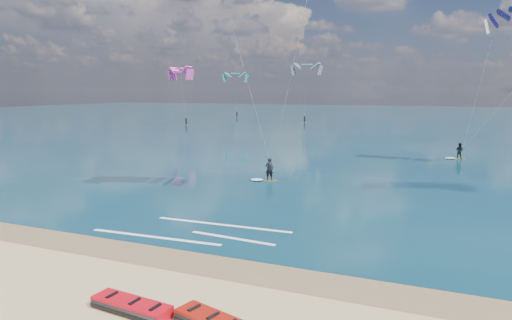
% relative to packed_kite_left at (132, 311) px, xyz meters
% --- Properties ---
extents(ground, '(320.00, 320.00, 0.00)m').
position_rel_packed_kite_left_xyz_m(ground, '(-2.57, 41.55, 0.00)').
color(ground, tan).
rests_on(ground, ground).
extents(wet_sand_strip, '(320.00, 2.40, 0.01)m').
position_rel_packed_kite_left_xyz_m(wet_sand_strip, '(-2.57, 4.55, 0.00)').
color(wet_sand_strip, brown).
rests_on(wet_sand_strip, ground).
extents(sea, '(320.00, 200.00, 0.04)m').
position_rel_packed_kite_left_xyz_m(sea, '(-2.57, 105.55, 0.02)').
color(sea, '#0B3140').
rests_on(sea, ground).
extents(packed_kite_left, '(3.15, 1.47, 0.43)m').
position_rel_packed_kite_left_xyz_m(packed_kite_left, '(0.00, 0.00, 0.00)').
color(packed_kite_left, red).
rests_on(packed_kite_left, ground).
extents(kitesurfer_main, '(9.03, 9.88, 16.73)m').
position_rel_packed_kite_left_xyz_m(kitesurfer_main, '(-2.20, 17.78, 8.57)').
color(kitesurfer_main, gold).
rests_on(kitesurfer_main, sea).
extents(kitesurfer_far, '(10.83, 7.09, 15.41)m').
position_rel_packed_kite_left_xyz_m(kitesurfer_far, '(13.03, 37.40, 7.89)').
color(kitesurfer_far, yellow).
rests_on(kitesurfer_far, sea).
extents(shoreline_foam, '(9.52, 3.67, 0.01)m').
position_rel_packed_kite_left_xyz_m(shoreline_foam, '(-1.99, 8.09, 0.04)').
color(shoreline_foam, white).
rests_on(shoreline_foam, ground).
extents(distant_kites, '(28.86, 32.61, 12.30)m').
position_rel_packed_kite_left_xyz_m(distant_kites, '(-31.92, 80.42, 5.80)').
color(distant_kites, gray).
rests_on(distant_kites, ground).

